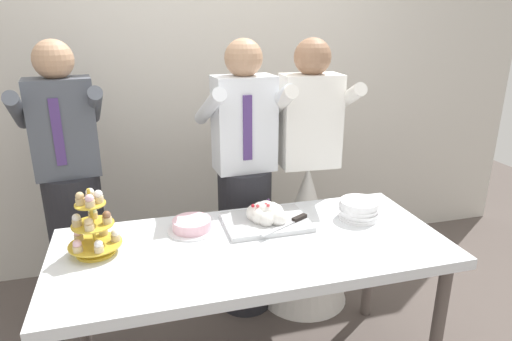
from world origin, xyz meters
name	(u,v)px	position (x,y,z in m)	size (l,w,h in m)	color
rear_wall	(200,65)	(0.00, 1.38, 1.45)	(5.20, 0.10, 2.90)	beige
dessert_table	(252,257)	(0.00, 0.00, 0.70)	(1.80, 0.80, 0.78)	silver
cupcake_stand	(93,228)	(-0.69, 0.10, 0.90)	(0.23, 0.23, 0.31)	gold
main_cake_tray	(266,216)	(0.12, 0.18, 0.82)	(0.42, 0.33, 0.13)	silver
plate_stack	(359,209)	(0.60, 0.12, 0.82)	(0.21, 0.21, 0.10)	white
round_cake	(192,226)	(-0.25, 0.20, 0.80)	(0.24, 0.24, 0.06)	white
person_groom	(245,196)	(0.12, 0.63, 0.75)	(0.49, 0.52, 1.66)	#232328
person_bride	(306,216)	(0.51, 0.60, 0.58)	(0.56, 0.56, 1.66)	white
person_guest	(74,203)	(-0.86, 0.80, 0.75)	(0.52, 0.54, 1.66)	#232328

